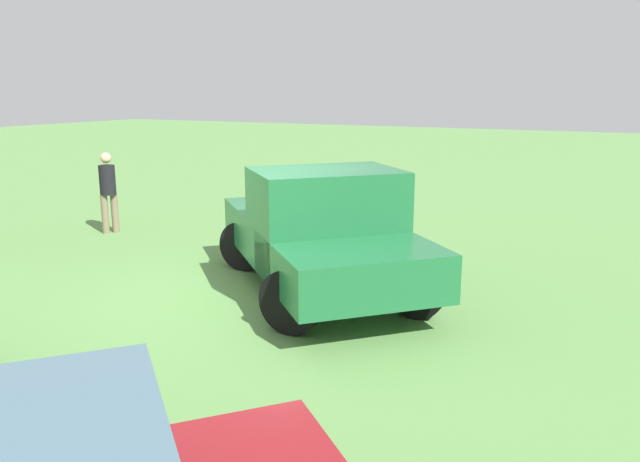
{
  "coord_description": "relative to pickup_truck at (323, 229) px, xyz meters",
  "views": [
    {
      "loc": [
        -4.65,
        7.08,
        2.9
      ],
      "look_at": [
        -0.67,
        -0.69,
        0.9
      ],
      "focal_mm": 34.83,
      "sensor_mm": 36.0,
      "label": 1
    }
  ],
  "objects": [
    {
      "name": "pickup_truck",
      "position": [
        0.0,
        0.0,
        0.0
      ],
      "size": [
        4.59,
        4.56,
        1.82
      ],
      "rotation": [
        0.0,
        0.0,
        5.51
      ],
      "color": "black",
      "rests_on": "ground_plane"
    },
    {
      "name": "person_bystander",
      "position": [
        5.65,
        -1.47,
        -0.02
      ],
      "size": [
        0.43,
        0.43,
        1.65
      ],
      "rotation": [
        0.0,
        0.0,
        2.64
      ],
      "color": "#7A6B51",
      "rests_on": "ground_plane"
    },
    {
      "name": "ground_plane",
      "position": [
        0.75,
        0.61,
        -0.95
      ],
      "size": [
        80.0,
        80.0,
        0.0
      ],
      "primitive_type": "plane",
      "color": "#5B8C47"
    }
  ]
}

